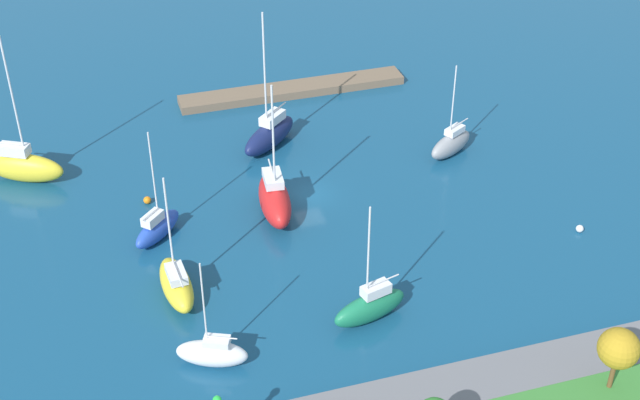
# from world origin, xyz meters

# --- Properties ---
(water) EXTENTS (160.00, 160.00, 0.00)m
(water) POSITION_xyz_m (0.00, 0.00, 0.00)
(water) COLOR navy
(water) RESTS_ON ground
(pier_dock) EXTENTS (24.55, 2.99, 0.87)m
(pier_dock) POSITION_xyz_m (-3.81, -19.43, 0.44)
(pier_dock) COLOR brown
(pier_dock) RESTS_ON ground
(breakwater) EXTENTS (55.75, 3.80, 1.13)m
(breakwater) POSITION_xyz_m (0.00, 26.14, 0.56)
(breakwater) COLOR slate
(breakwater) RESTS_ON ground
(park_tree_midwest) EXTENTS (2.76, 2.76, 4.82)m
(park_tree_midwest) POSITION_xyz_m (-12.15, 29.29, 4.52)
(park_tree_midwest) COLOR brown
(park_tree_midwest) RESTS_ON shoreline_park
(sailboat_yellow_by_breakwater) EXTENTS (7.73, 5.41, 14.37)m
(sailboat_yellow_by_breakwater) POSITION_xyz_m (24.30, -9.94, 1.57)
(sailboat_yellow_by_breakwater) COLOR yellow
(sailboat_yellow_by_breakwater) RESTS_ON water
(sailboat_green_inner_mooring) EXTENTS (6.34, 3.25, 10.29)m
(sailboat_green_inner_mooring) POSITION_xyz_m (0.42, 17.21, 1.27)
(sailboat_green_inner_mooring) COLOR #19724C
(sailboat_green_inner_mooring) RESTS_ON water
(sailboat_red_far_north) EXTENTS (3.29, 7.81, 12.71)m
(sailboat_red_far_north) POSITION_xyz_m (3.74, 2.01, 1.61)
(sailboat_red_far_north) COLOR red
(sailboat_red_far_north) RESTS_ON water
(sailboat_white_off_beacon) EXTENTS (5.40, 3.73, 8.89)m
(sailboat_white_off_beacon) POSITION_xyz_m (12.50, 18.37, 1.04)
(sailboat_white_off_beacon) COLOR white
(sailboat_white_off_beacon) RESTS_ON water
(sailboat_navy_east_end) EXTENTS (7.21, 6.78, 14.05)m
(sailboat_navy_east_end) POSITION_xyz_m (1.32, -9.27, 1.42)
(sailboat_navy_east_end) COLOR #141E4C
(sailboat_navy_east_end) RESTS_ON water
(sailboat_blue_lone_north) EXTENTS (5.07, 5.09, 10.06)m
(sailboat_blue_lone_north) POSITION_xyz_m (13.99, 2.54, 1.10)
(sailboat_blue_lone_north) COLOR #2347B2
(sailboat_blue_lone_north) RESTS_ON water
(sailboat_gray_far_south) EXTENTS (5.73, 4.27, 9.47)m
(sailboat_gray_far_south) POSITION_xyz_m (-14.94, -2.82, 1.19)
(sailboat_gray_far_south) COLOR gray
(sailboat_gray_far_south) RESTS_ON water
(sailboat_yellow_west_end) EXTENTS (2.62, 6.63, 10.61)m
(sailboat_yellow_west_end) POSITION_xyz_m (13.67, 10.45, 1.25)
(sailboat_yellow_west_end) COLOR yellow
(sailboat_yellow_west_end) RESTS_ON water
(mooring_buoy_white) EXTENTS (0.65, 0.65, 0.65)m
(mooring_buoy_white) POSITION_xyz_m (-20.27, 12.03, 0.32)
(mooring_buoy_white) COLOR white
(mooring_buoy_white) RESTS_ON water
(mooring_buoy_orange) EXTENTS (0.68, 0.68, 0.68)m
(mooring_buoy_orange) POSITION_xyz_m (14.14, -2.92, 0.34)
(mooring_buoy_orange) COLOR orange
(mooring_buoy_orange) RESTS_ON water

